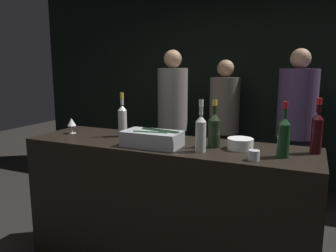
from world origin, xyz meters
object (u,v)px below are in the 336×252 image
(wine_glass, at_px, (72,123))
(rose_wine_bottle, at_px, (122,119))
(ice_bin_with_bottles, at_px, (153,138))
(red_wine_bottle_tall, at_px, (317,131))
(champagne_bottle, at_px, (214,128))
(white_wine_bottle, at_px, (201,131))
(person_grey_polo, at_px, (224,119))
(person_blond_tee, at_px, (173,116))
(person_in_hoodie, at_px, (296,122))
(bowl_white, at_px, (240,143))
(candle_votive, at_px, (254,155))
(red_wine_bottle_burgundy, at_px, (284,136))

(wine_glass, distance_m, rose_wine_bottle, 0.45)
(ice_bin_with_bottles, bearing_deg, rose_wine_bottle, 151.97)
(red_wine_bottle_tall, height_order, champagne_bottle, red_wine_bottle_tall)
(white_wine_bottle, height_order, person_grey_polo, person_grey_polo)
(person_blond_tee, xyz_separation_m, person_grey_polo, (0.53, 0.40, -0.07))
(ice_bin_with_bottles, distance_m, red_wine_bottle_tall, 1.06)
(person_in_hoodie, bearing_deg, champagne_bottle, -147.27)
(ice_bin_with_bottles, relative_size, bowl_white, 2.34)
(wine_glass, xyz_separation_m, person_in_hoodie, (1.65, 1.65, -0.14))
(bowl_white, bearing_deg, red_wine_bottle_tall, 10.18)
(white_wine_bottle, bearing_deg, champagne_bottle, 73.76)
(candle_votive, height_order, red_wine_bottle_tall, red_wine_bottle_tall)
(ice_bin_with_bottles, bearing_deg, bowl_white, 15.54)
(red_wine_bottle_burgundy, relative_size, rose_wine_bottle, 0.99)
(bowl_white, distance_m, candle_votive, 0.27)
(red_wine_bottle_burgundy, bearing_deg, person_blond_tee, 131.95)
(rose_wine_bottle, distance_m, person_in_hoodie, 1.99)
(ice_bin_with_bottles, xyz_separation_m, bowl_white, (0.57, 0.16, -0.02))
(red_wine_bottle_burgundy, xyz_separation_m, person_blond_tee, (-1.38, 1.54, -0.17))
(ice_bin_with_bottles, bearing_deg, red_wine_bottle_burgundy, 4.45)
(bowl_white, relative_size, champagne_bottle, 0.53)
(rose_wine_bottle, distance_m, person_grey_polo, 1.86)
(candle_votive, bearing_deg, person_in_hoodie, 85.43)
(person_grey_polo, bearing_deg, ice_bin_with_bottles, -90.94)
(champagne_bottle, xyz_separation_m, white_wine_bottle, (-0.04, -0.15, 0.00))
(white_wine_bottle, bearing_deg, wine_glass, 173.52)
(bowl_white, height_order, red_wine_bottle_burgundy, red_wine_bottle_burgundy)
(candle_votive, height_order, white_wine_bottle, white_wine_bottle)
(white_wine_bottle, bearing_deg, person_in_hoodie, 74.34)
(person_blond_tee, bearing_deg, champagne_bottle, 68.16)
(red_wine_bottle_tall, bearing_deg, person_blond_tee, 138.94)
(white_wine_bottle, distance_m, person_blond_tee, 1.85)
(champagne_bottle, height_order, white_wine_bottle, white_wine_bottle)
(rose_wine_bottle, height_order, champagne_bottle, rose_wine_bottle)
(red_wine_bottle_tall, xyz_separation_m, white_wine_bottle, (-0.68, -0.25, -0.01))
(wine_glass, bearing_deg, person_grey_polo, 66.98)
(rose_wine_bottle, relative_size, person_in_hoodie, 0.20)
(champagne_bottle, distance_m, person_in_hoodie, 1.69)
(ice_bin_with_bottles, distance_m, person_in_hoodie, 1.96)
(wine_glass, xyz_separation_m, champagne_bottle, (1.20, 0.02, 0.04))
(ice_bin_with_bottles, relative_size, wine_glass, 3.17)
(white_wine_bottle, bearing_deg, rose_wine_bottle, 163.99)
(candle_votive, xyz_separation_m, red_wine_bottle_burgundy, (0.15, 0.14, 0.10))
(candle_votive, bearing_deg, red_wine_bottle_burgundy, 43.57)
(champagne_bottle, distance_m, person_blond_tee, 1.74)
(bowl_white, relative_size, white_wine_bottle, 0.50)
(wine_glass, distance_m, champagne_bottle, 1.20)
(bowl_white, bearing_deg, ice_bin_with_bottles, -164.46)
(candle_votive, relative_size, person_grey_polo, 0.04)
(red_wine_bottle_tall, bearing_deg, white_wine_bottle, -159.79)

